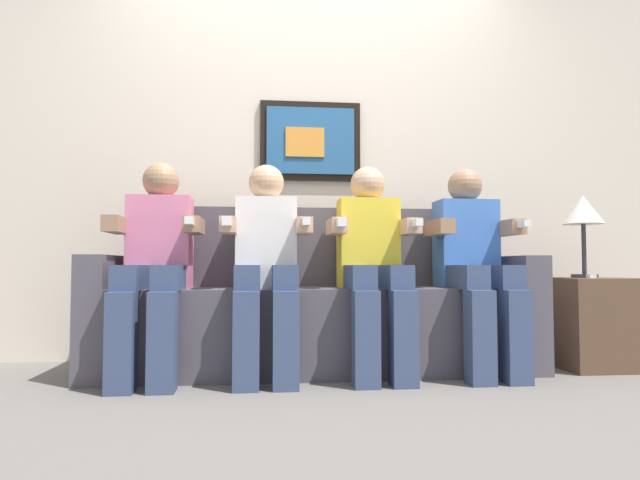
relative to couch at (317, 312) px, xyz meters
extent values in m
plane|color=#66605B|center=(0.00, -0.33, -0.31)|extent=(6.19, 6.19, 0.00)
cube|color=beige|center=(0.00, 0.44, 0.99)|extent=(4.76, 0.05, 2.60)
cube|color=black|center=(0.00, 0.40, 1.04)|extent=(0.63, 0.03, 0.50)
cube|color=#26598C|center=(0.00, 0.38, 1.04)|extent=(0.55, 0.02, 0.42)
cube|color=orange|center=(-0.04, 0.37, 1.03)|extent=(0.24, 0.02, 0.18)
cube|color=#514C56|center=(0.00, -0.04, -0.09)|extent=(2.08, 0.58, 0.45)
cube|color=#514C56|center=(0.00, 0.18, 0.36)|extent=(2.08, 0.14, 0.45)
cube|color=#514C56|center=(-1.11, -0.04, 0.00)|extent=(0.14, 0.58, 0.62)
cube|color=#514C56|center=(1.11, -0.04, 0.00)|extent=(0.14, 0.58, 0.62)
cube|color=pink|center=(-0.83, -0.05, 0.38)|extent=(0.32, 0.20, 0.48)
sphere|color=#9E7556|center=(-0.83, -0.05, 0.70)|extent=(0.19, 0.19, 0.19)
cube|color=#38476B|center=(-0.92, -0.25, 0.20)|extent=(0.12, 0.40, 0.12)
cube|color=#38476B|center=(-0.74, -0.25, 0.20)|extent=(0.12, 0.40, 0.12)
cube|color=#38476B|center=(-0.92, -0.45, -0.09)|extent=(0.12, 0.12, 0.45)
cube|color=#38476B|center=(-0.74, -0.45, -0.09)|extent=(0.12, 0.12, 0.45)
cube|color=#9E7556|center=(-1.02, -0.17, 0.46)|extent=(0.08, 0.28, 0.08)
cube|color=#9E7556|center=(-0.64, -0.17, 0.46)|extent=(0.08, 0.28, 0.08)
cube|color=white|center=(-0.64, -0.33, 0.47)|extent=(0.04, 0.13, 0.04)
cube|color=white|center=(-0.28, -0.05, 0.38)|extent=(0.32, 0.20, 0.48)
sphere|color=tan|center=(-0.28, -0.05, 0.70)|extent=(0.19, 0.19, 0.19)
cube|color=#38476B|center=(-0.37, -0.25, 0.20)|extent=(0.12, 0.40, 0.12)
cube|color=#38476B|center=(-0.19, -0.25, 0.20)|extent=(0.12, 0.40, 0.12)
cube|color=#38476B|center=(-0.37, -0.45, -0.09)|extent=(0.12, 0.12, 0.45)
cube|color=#38476B|center=(-0.19, -0.45, -0.09)|extent=(0.12, 0.12, 0.45)
cube|color=tan|center=(-0.47, -0.17, 0.46)|extent=(0.08, 0.28, 0.08)
cube|color=tan|center=(-0.09, -0.17, 0.46)|extent=(0.08, 0.28, 0.08)
cube|color=white|center=(-0.09, -0.33, 0.47)|extent=(0.04, 0.13, 0.04)
cube|color=white|center=(-0.47, -0.33, 0.47)|extent=(0.04, 0.10, 0.04)
cube|color=yellow|center=(0.28, -0.05, 0.38)|extent=(0.32, 0.20, 0.48)
sphere|color=tan|center=(0.28, -0.05, 0.70)|extent=(0.19, 0.19, 0.19)
cube|color=#38476B|center=(0.19, -0.25, 0.20)|extent=(0.12, 0.40, 0.12)
cube|color=#38476B|center=(0.37, -0.25, 0.20)|extent=(0.12, 0.40, 0.12)
cube|color=#38476B|center=(0.19, -0.45, -0.09)|extent=(0.12, 0.12, 0.45)
cube|color=#38476B|center=(0.37, -0.45, -0.09)|extent=(0.12, 0.12, 0.45)
cube|color=tan|center=(0.09, -0.17, 0.46)|extent=(0.08, 0.28, 0.08)
cube|color=tan|center=(0.47, -0.17, 0.46)|extent=(0.08, 0.28, 0.08)
cube|color=white|center=(0.47, -0.33, 0.47)|extent=(0.04, 0.13, 0.04)
cube|color=white|center=(0.09, -0.33, 0.47)|extent=(0.04, 0.10, 0.04)
cube|color=#3F72CC|center=(0.83, -0.05, 0.38)|extent=(0.32, 0.20, 0.48)
sphere|color=#9E7556|center=(0.83, -0.05, 0.70)|extent=(0.19, 0.19, 0.19)
cube|color=#38476B|center=(0.74, -0.25, 0.20)|extent=(0.12, 0.40, 0.12)
cube|color=#38476B|center=(0.92, -0.25, 0.20)|extent=(0.12, 0.40, 0.12)
cube|color=#38476B|center=(0.74, -0.45, -0.09)|extent=(0.12, 0.12, 0.45)
cube|color=#38476B|center=(0.92, -0.45, -0.09)|extent=(0.12, 0.12, 0.45)
cube|color=#9E7556|center=(0.64, -0.17, 0.46)|extent=(0.08, 0.28, 0.08)
cube|color=#9E7556|center=(1.02, -0.17, 0.46)|extent=(0.08, 0.28, 0.08)
cube|color=white|center=(1.02, -0.33, 0.47)|extent=(0.04, 0.13, 0.04)
cube|color=brown|center=(1.53, -0.11, -0.06)|extent=(0.40, 0.40, 0.50)
cylinder|color=#333338|center=(1.49, -0.12, 0.20)|extent=(0.14, 0.14, 0.02)
cylinder|color=#333338|center=(1.49, -0.12, 0.35)|extent=(0.02, 0.02, 0.28)
cone|color=silver|center=(1.49, -0.12, 0.57)|extent=(0.22, 0.22, 0.16)
cube|color=white|center=(1.47, -0.15, 0.20)|extent=(0.04, 0.13, 0.02)
camera|label=1|loc=(-0.29, -2.95, 0.25)|focal=30.32mm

